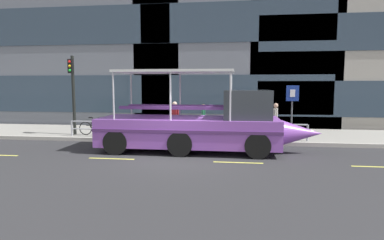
# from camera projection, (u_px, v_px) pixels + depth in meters

# --- Properties ---
(ground_plane) EXTENTS (120.00, 120.00, 0.00)m
(ground_plane) POSITION_uv_depth(u_px,v_px,m) (176.00, 157.00, 12.79)
(ground_plane) COLOR #2B2B2D
(sidewalk) EXTENTS (32.00, 4.80, 0.18)m
(sidewalk) POSITION_uv_depth(u_px,v_px,m) (194.00, 134.00, 18.30)
(sidewalk) COLOR gray
(sidewalk) RESTS_ON ground_plane
(curb_edge) EXTENTS (32.00, 0.18, 0.18)m
(curb_edge) POSITION_uv_depth(u_px,v_px,m) (188.00, 142.00, 15.84)
(curb_edge) COLOR #B2ADA3
(curb_edge) RESTS_ON ground_plane
(lane_centreline) EXTENTS (25.80, 0.12, 0.01)m
(lane_centreline) POSITION_uv_depth(u_px,v_px,m) (173.00, 161.00, 12.23)
(lane_centreline) COLOR #DBD64C
(lane_centreline) RESTS_ON ground_plane
(curb_guardrail) EXTENTS (11.84, 0.09, 0.81)m
(curb_guardrail) POSITION_uv_depth(u_px,v_px,m) (184.00, 128.00, 16.14)
(curb_guardrail) COLOR #9EA0A8
(curb_guardrail) RESTS_ON sidewalk
(traffic_light_pole) EXTENTS (0.24, 0.46, 4.15)m
(traffic_light_pole) POSITION_uv_depth(u_px,v_px,m) (73.00, 87.00, 17.19)
(traffic_light_pole) COLOR black
(traffic_light_pole) RESTS_ON sidewalk
(parking_sign) EXTENTS (0.60, 0.12, 2.61)m
(parking_sign) POSITION_uv_depth(u_px,v_px,m) (292.00, 103.00, 16.02)
(parking_sign) COLOR #4C4F54
(parking_sign) RESTS_ON sidewalk
(leaned_bicycle) EXTENTS (1.74, 0.46, 0.96)m
(leaned_bicycle) POSITION_uv_depth(u_px,v_px,m) (95.00, 128.00, 17.26)
(leaned_bicycle) COLOR black
(leaned_bicycle) RESTS_ON sidewalk
(duck_tour_boat) EXTENTS (9.39, 2.64, 3.42)m
(duck_tour_boat) POSITION_uv_depth(u_px,v_px,m) (202.00, 125.00, 13.88)
(duck_tour_boat) COLOR purple
(duck_tour_boat) RESTS_ON ground_plane
(pedestrian_near_bow) EXTENTS (0.25, 0.49, 1.72)m
(pedestrian_near_bow) POSITION_uv_depth(u_px,v_px,m) (275.00, 117.00, 16.61)
(pedestrian_near_bow) COLOR black
(pedestrian_near_bow) RESTS_ON sidewalk
(pedestrian_mid_left) EXTENTS (0.22, 0.47, 1.63)m
(pedestrian_mid_left) POSITION_uv_depth(u_px,v_px,m) (203.00, 117.00, 17.18)
(pedestrian_mid_left) COLOR #47423D
(pedestrian_mid_left) RESTS_ON sidewalk
(pedestrian_mid_right) EXTENTS (0.47, 0.32, 1.78)m
(pedestrian_mid_right) POSITION_uv_depth(u_px,v_px,m) (175.00, 115.00, 17.13)
(pedestrian_mid_right) COLOR #47423D
(pedestrian_mid_right) RESTS_ON sidewalk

